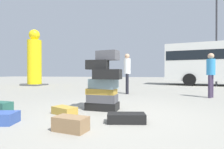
{
  "coord_description": "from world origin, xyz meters",
  "views": [
    {
      "loc": [
        1.04,
        -3.84,
        0.91
      ],
      "look_at": [
        -0.31,
        1.35,
        0.88
      ],
      "focal_mm": 28.54,
      "sensor_mm": 36.0,
      "label": 1
    }
  ],
  "objects_px": {
    "suitcase_brown_upright_blue": "(71,124)",
    "person_tourist_with_camera": "(211,71)",
    "person_bearded_onlooker": "(127,70)",
    "yellow_dummy_statue": "(34,61)",
    "suitcase_black_foreground_near": "(126,118)",
    "suitcase_tan_white_trunk": "(64,110)",
    "lamp_post": "(217,23)",
    "suitcase_teal_behind_tower": "(0,108)",
    "suitcase_navy_left_side": "(106,88)",
    "suitcase_tower": "(103,84)"
  },
  "relations": [
    {
      "from": "suitcase_navy_left_side",
      "to": "person_bearded_onlooker",
      "type": "xyz_separation_m",
      "value": [
        0.65,
        1.16,
        0.75
      ]
    },
    {
      "from": "lamp_post",
      "to": "suitcase_tan_white_trunk",
      "type": "bearing_deg",
      "value": -120.2
    },
    {
      "from": "suitcase_brown_upright_blue",
      "to": "suitcase_navy_left_side",
      "type": "height_order",
      "value": "suitcase_navy_left_side"
    },
    {
      "from": "suitcase_tower",
      "to": "person_bearded_onlooker",
      "type": "distance_m",
      "value": 3.65
    },
    {
      "from": "person_bearded_onlooker",
      "to": "suitcase_tan_white_trunk",
      "type": "bearing_deg",
      "value": -23.21
    },
    {
      "from": "suitcase_navy_left_side",
      "to": "person_tourist_with_camera",
      "type": "relative_size",
      "value": 0.38
    },
    {
      "from": "suitcase_tan_white_trunk",
      "to": "yellow_dummy_statue",
      "type": "xyz_separation_m",
      "value": [
        -7.02,
        7.97,
        1.79
      ]
    },
    {
      "from": "suitcase_black_foreground_near",
      "to": "yellow_dummy_statue",
      "type": "distance_m",
      "value": 11.99
    },
    {
      "from": "suitcase_tan_white_trunk",
      "to": "suitcase_brown_upright_blue",
      "type": "xyz_separation_m",
      "value": [
        0.68,
        -1.01,
        0.03
      ]
    },
    {
      "from": "suitcase_black_foreground_near",
      "to": "suitcase_navy_left_side",
      "type": "xyz_separation_m",
      "value": [
        -1.41,
        3.44,
        0.23
      ]
    },
    {
      "from": "suitcase_tan_white_trunk",
      "to": "yellow_dummy_statue",
      "type": "height_order",
      "value": "yellow_dummy_statue"
    },
    {
      "from": "suitcase_tower",
      "to": "suitcase_teal_behind_tower",
      "type": "xyz_separation_m",
      "value": [
        -2.06,
        -1.05,
        -0.5
      ]
    },
    {
      "from": "yellow_dummy_statue",
      "to": "suitcase_tower",
      "type": "bearing_deg",
      "value": -43.48
    },
    {
      "from": "suitcase_tan_white_trunk",
      "to": "person_tourist_with_camera",
      "type": "bearing_deg",
      "value": 67.17
    },
    {
      "from": "suitcase_black_foreground_near",
      "to": "lamp_post",
      "type": "relative_size",
      "value": 0.1
    },
    {
      "from": "suitcase_teal_behind_tower",
      "to": "suitcase_brown_upright_blue",
      "type": "xyz_separation_m",
      "value": [
        2.04,
        -0.61,
        -0.03
      ]
    },
    {
      "from": "lamp_post",
      "to": "person_bearded_onlooker",
      "type": "bearing_deg",
      "value": -131.47
    },
    {
      "from": "suitcase_brown_upright_blue",
      "to": "suitcase_navy_left_side",
      "type": "relative_size",
      "value": 0.83
    },
    {
      "from": "suitcase_tower",
      "to": "suitcase_tan_white_trunk",
      "type": "relative_size",
      "value": 2.65
    },
    {
      "from": "person_tourist_with_camera",
      "to": "lamp_post",
      "type": "distance_m",
      "value": 7.54
    },
    {
      "from": "suitcase_black_foreground_near",
      "to": "lamp_post",
      "type": "bearing_deg",
      "value": 53.33
    },
    {
      "from": "person_bearded_onlooker",
      "to": "person_tourist_with_camera",
      "type": "bearing_deg",
      "value": 67.59
    },
    {
      "from": "suitcase_brown_upright_blue",
      "to": "suitcase_navy_left_side",
      "type": "xyz_separation_m",
      "value": [
        -0.64,
        4.13,
        0.21
      ]
    },
    {
      "from": "suitcase_brown_upright_blue",
      "to": "person_bearded_onlooker",
      "type": "relative_size",
      "value": 0.3
    },
    {
      "from": "suitcase_brown_upright_blue",
      "to": "yellow_dummy_statue",
      "type": "bearing_deg",
      "value": 138.65
    },
    {
      "from": "suitcase_navy_left_side",
      "to": "lamp_post",
      "type": "height_order",
      "value": "lamp_post"
    },
    {
      "from": "suitcase_tower",
      "to": "suitcase_brown_upright_blue",
      "type": "relative_size",
      "value": 2.78
    },
    {
      "from": "suitcase_black_foreground_near",
      "to": "person_tourist_with_camera",
      "type": "height_order",
      "value": "person_tourist_with_camera"
    },
    {
      "from": "suitcase_black_foreground_near",
      "to": "person_bearded_onlooker",
      "type": "xyz_separation_m",
      "value": [
        -0.76,
        4.59,
        0.99
      ]
    },
    {
      "from": "suitcase_teal_behind_tower",
      "to": "lamp_post",
      "type": "bearing_deg",
      "value": 59.86
    },
    {
      "from": "suitcase_black_foreground_near",
      "to": "suitcase_tan_white_trunk",
      "type": "bearing_deg",
      "value": 153.96
    },
    {
      "from": "suitcase_tan_white_trunk",
      "to": "suitcase_navy_left_side",
      "type": "height_order",
      "value": "suitcase_navy_left_side"
    },
    {
      "from": "suitcase_tower",
      "to": "suitcase_brown_upright_blue",
      "type": "distance_m",
      "value": 1.74
    },
    {
      "from": "suitcase_black_foreground_near",
      "to": "suitcase_navy_left_side",
      "type": "relative_size",
      "value": 1.09
    },
    {
      "from": "person_bearded_onlooker",
      "to": "yellow_dummy_statue",
      "type": "xyz_separation_m",
      "value": [
        -7.71,
        3.7,
        0.8
      ]
    },
    {
      "from": "suitcase_brown_upright_blue",
      "to": "lamp_post",
      "type": "relative_size",
      "value": 0.08
    },
    {
      "from": "yellow_dummy_statue",
      "to": "suitcase_teal_behind_tower",
      "type": "bearing_deg",
      "value": -55.93
    },
    {
      "from": "person_tourist_with_camera",
      "to": "yellow_dummy_statue",
      "type": "bearing_deg",
      "value": -79.6
    },
    {
      "from": "suitcase_brown_upright_blue",
      "to": "suitcase_teal_behind_tower",
      "type": "bearing_deg",
      "value": 171.47
    },
    {
      "from": "suitcase_brown_upright_blue",
      "to": "person_tourist_with_camera",
      "type": "distance_m",
      "value": 5.87
    },
    {
      "from": "suitcase_black_foreground_near",
      "to": "yellow_dummy_statue",
      "type": "height_order",
      "value": "yellow_dummy_statue"
    },
    {
      "from": "suitcase_tower",
      "to": "yellow_dummy_statue",
      "type": "bearing_deg",
      "value": 136.52
    },
    {
      "from": "suitcase_black_foreground_near",
      "to": "suitcase_navy_left_side",
      "type": "height_order",
      "value": "suitcase_navy_left_side"
    },
    {
      "from": "yellow_dummy_statue",
      "to": "suitcase_brown_upright_blue",
      "type": "bearing_deg",
      "value": -49.39
    },
    {
      "from": "person_bearded_onlooker",
      "to": "suitcase_navy_left_side",
      "type": "bearing_deg",
      "value": -43.34
    },
    {
      "from": "suitcase_teal_behind_tower",
      "to": "suitcase_brown_upright_blue",
      "type": "height_order",
      "value": "suitcase_teal_behind_tower"
    },
    {
      "from": "suitcase_navy_left_side",
      "to": "suitcase_teal_behind_tower",
      "type": "bearing_deg",
      "value": -134.52
    },
    {
      "from": "suitcase_brown_upright_blue",
      "to": "yellow_dummy_statue",
      "type": "relative_size",
      "value": 0.13
    },
    {
      "from": "suitcase_black_foreground_near",
      "to": "suitcase_teal_behind_tower",
      "type": "height_order",
      "value": "suitcase_teal_behind_tower"
    },
    {
      "from": "suitcase_brown_upright_blue",
      "to": "person_tourist_with_camera",
      "type": "xyz_separation_m",
      "value": [
        3.25,
        4.81,
        0.88
      ]
    }
  ]
}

